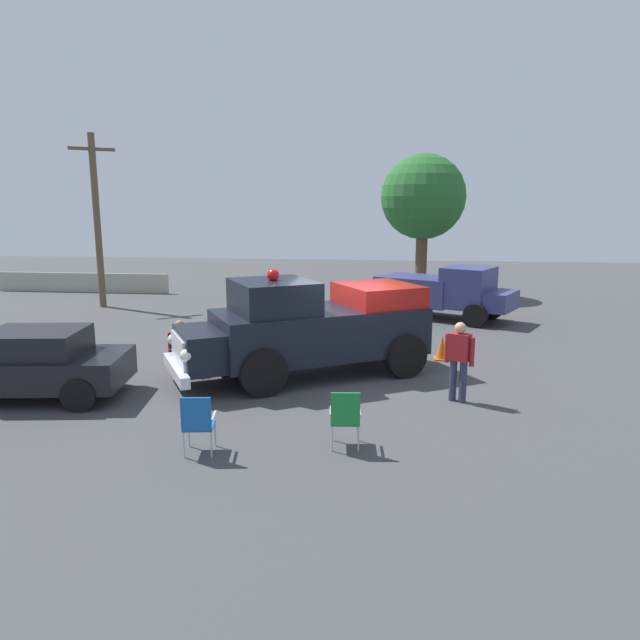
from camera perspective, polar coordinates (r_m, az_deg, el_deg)
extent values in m
plane|color=#424244|center=(13.69, 2.55, -5.69)|extent=(60.00, 60.00, 0.00)
cylinder|color=black|center=(12.30, -5.66, -5.18)|extent=(1.06, 0.80, 1.04)
cylinder|color=black|center=(14.16, -8.15, -3.04)|extent=(1.06, 0.80, 1.04)
cylinder|color=black|center=(13.73, 8.41, -3.50)|extent=(1.06, 0.80, 1.04)
cylinder|color=black|center=(15.41, 4.50, -1.79)|extent=(1.06, 0.80, 1.04)
cube|color=black|center=(13.67, 0.00, -1.15)|extent=(5.29, 4.28, 1.10)
cube|color=black|center=(12.87, -11.74, -2.78)|extent=(1.66, 1.97, 0.84)
cube|color=black|center=(13.10, -4.63, 2.27)|extent=(2.42, 2.50, 0.76)
cube|color=#B21914|center=(14.21, 5.75, 2.34)|extent=(2.45, 2.55, 0.60)
cube|color=silver|center=(12.79, -13.71, -2.95)|extent=(0.83, 1.31, 0.64)
cube|color=silver|center=(12.89, -14.07, -4.80)|extent=(1.30, 2.04, 0.24)
sphere|color=white|center=(12.03, -13.09, -3.43)|extent=(0.36, 0.36, 0.26)
sphere|color=white|center=(13.52, -14.30, -1.87)|extent=(0.36, 0.36, 0.26)
sphere|color=red|center=(13.03, -4.66, 4.44)|extent=(0.38, 0.38, 0.28)
cylinder|color=black|center=(12.37, -22.69, -6.80)|extent=(0.71, 0.36, 0.68)
cylinder|color=black|center=(13.85, -20.28, -4.74)|extent=(0.71, 0.36, 0.68)
cube|color=black|center=(13.59, -27.27, -4.38)|extent=(4.42, 2.38, 0.64)
cube|color=black|center=(13.34, -26.33, -2.09)|extent=(2.10, 1.82, 0.56)
cylinder|color=black|center=(21.46, 16.65, 1.15)|extent=(0.84, 0.61, 0.80)
cylinder|color=black|center=(19.80, 15.12, 0.42)|extent=(0.84, 0.61, 0.80)
cylinder|color=black|center=(22.54, 9.12, 1.96)|extent=(0.84, 0.61, 0.80)
cylinder|color=black|center=(20.98, 7.10, 1.32)|extent=(0.84, 0.61, 0.80)
cube|color=navy|center=(21.42, 9.63, 2.95)|extent=(3.27, 2.92, 1.00)
cube|color=navy|center=(20.69, 14.46, 3.16)|extent=(2.16, 2.29, 1.40)
cube|color=navy|center=(20.41, 17.31, 1.82)|extent=(1.58, 1.92, 0.64)
cylinder|color=#B7BABF|center=(14.48, -12.12, -4.09)|extent=(0.03, 0.03, 0.44)
cylinder|color=#B7BABF|center=(14.11, -12.98, -4.53)|extent=(0.03, 0.03, 0.44)
cylinder|color=#B7BABF|center=(14.69, -13.64, -3.93)|extent=(0.03, 0.03, 0.44)
cylinder|color=#B7BABF|center=(14.33, -14.51, -4.36)|extent=(0.03, 0.03, 0.44)
cube|color=#B21E1E|center=(14.34, -13.35, -3.32)|extent=(0.55, 0.55, 0.04)
cube|color=#B21E1E|center=(14.39, -14.24, -2.14)|extent=(0.12, 0.48, 0.56)
cube|color=#B7BABF|center=(14.50, -12.92, -2.46)|extent=(0.44, 0.11, 0.03)
cube|color=#B7BABF|center=(14.10, -13.87, -2.90)|extent=(0.44, 0.11, 0.03)
cylinder|color=#B7BABF|center=(10.10, -12.84, -10.96)|extent=(0.03, 0.03, 0.44)
cylinder|color=#B7BABF|center=(10.02, -10.32, -11.02)|extent=(0.03, 0.03, 0.44)
cylinder|color=#B7BABF|center=(9.70, -13.33, -11.94)|extent=(0.03, 0.03, 0.44)
cylinder|color=#B7BABF|center=(9.62, -10.70, -12.01)|extent=(0.03, 0.03, 0.44)
cube|color=#1959A5|center=(9.77, -11.85, -10.20)|extent=(0.55, 0.55, 0.04)
cube|color=#1959A5|center=(9.45, -12.17, -9.12)|extent=(0.48, 0.11, 0.56)
cube|color=#B7BABF|center=(9.76, -13.30, -9.27)|extent=(0.10, 0.44, 0.03)
cube|color=#B7BABF|center=(9.67, -10.47, -9.32)|extent=(0.10, 0.44, 0.03)
cylinder|color=#B7BABF|center=(10.09, 1.19, -10.68)|extent=(0.03, 0.03, 0.44)
cylinder|color=#B7BABF|center=(10.10, 3.73, -10.69)|extent=(0.03, 0.03, 0.44)
cylinder|color=#B7BABF|center=(9.68, 1.17, -11.66)|extent=(0.03, 0.03, 0.44)
cylinder|color=#B7BABF|center=(9.69, 3.83, -11.66)|extent=(0.03, 0.03, 0.44)
cube|color=#1E7F38|center=(9.80, 2.49, -9.89)|extent=(0.52, 0.52, 0.04)
cube|color=#1E7F38|center=(9.48, 2.53, -8.81)|extent=(0.48, 0.08, 0.56)
cube|color=#B7BABF|center=(9.74, 1.07, -8.98)|extent=(0.08, 0.44, 0.03)
cube|color=#B7BABF|center=(9.75, 3.93, -8.99)|extent=(0.08, 0.44, 0.03)
cylinder|color=#383842|center=(14.35, -12.18, -4.21)|extent=(0.15, 0.15, 0.45)
cylinder|color=#383842|center=(14.19, -12.56, -4.41)|extent=(0.15, 0.15, 0.45)
cube|color=#383842|center=(14.36, -12.79, -3.05)|extent=(0.46, 0.22, 0.13)
cube|color=#383842|center=(14.19, -13.18, -3.24)|extent=(0.46, 0.22, 0.13)
cube|color=#26262D|center=(14.30, -13.73, -1.91)|extent=(0.28, 0.43, 0.54)
sphere|color=#9E704C|center=(14.21, -13.73, -0.47)|extent=(0.25, 0.25, 0.22)
cylinder|color=#2D334C|center=(12.23, 13.96, -5.96)|extent=(0.20, 0.20, 0.88)
cylinder|color=#2D334C|center=(12.31, 13.01, -5.80)|extent=(0.20, 0.20, 0.88)
cube|color=maroon|center=(12.08, 13.64, -2.61)|extent=(0.49, 0.43, 0.56)
cylinder|color=maroon|center=(12.00, 14.81, -3.06)|extent=(0.14, 0.14, 0.60)
cylinder|color=maroon|center=(12.20, 12.46, -2.72)|extent=(0.14, 0.14, 0.60)
sphere|color=tan|center=(11.99, 13.73, -0.76)|extent=(0.31, 0.31, 0.23)
cylinder|color=brown|center=(26.63, 9.97, 5.79)|extent=(0.52, 0.52, 3.06)
sphere|color=#27642A|center=(26.52, 10.18, 11.92)|extent=(3.76, 3.76, 3.76)
cylinder|color=brown|center=(24.43, -21.18, 9.02)|extent=(0.26, 0.26, 6.71)
cube|color=brown|center=(24.51, -21.65, 15.46)|extent=(1.44, 1.11, 0.12)
cube|color=orange|center=(15.59, 11.94, -3.75)|extent=(0.40, 0.40, 0.04)
cone|color=orange|center=(15.52, 11.99, -2.61)|extent=(0.32, 0.32, 0.60)
cube|color=#A8A393|center=(29.20, -22.51, 3.44)|extent=(8.41, 0.12, 0.90)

